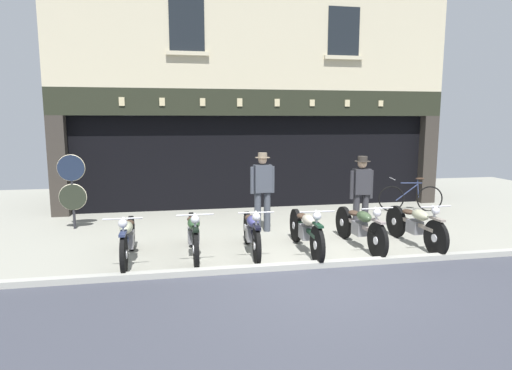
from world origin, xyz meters
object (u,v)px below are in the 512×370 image
Objects in this scene: motorcycle_left at (193,233)px; motorcycle_center_right at (360,226)px; motorcycle_far_left at (128,238)px; shopkeeper_center at (361,188)px; advert_board_near at (334,148)px; motorcycle_right at (415,225)px; motorcycle_center_left at (252,231)px; tyre_sign_pole at (72,184)px; motorcycle_center at (306,230)px; leaning_bicycle at (411,197)px; salesman_left at (262,188)px.

motorcycle_left is 3.22m from motorcycle_center_right.
shopkeeper_center is at bearing -163.41° from motorcycle_far_left.
motorcycle_far_left is 1.82× the size of advert_board_near.
advert_board_near is (-0.03, 4.45, 1.22)m from motorcycle_right.
motorcycle_far_left is at bearing -141.24° from advert_board_near.
shopkeeper_center reaches higher than motorcycle_far_left.
shopkeeper_center is (3.92, 1.47, 0.50)m from motorcycle_left.
motorcycle_center_left is 1.77× the size of advert_board_near.
motorcycle_left is 1.86× the size of advert_board_near.
advert_board_near is at bearing 14.29° from tyre_sign_pole.
motorcycle_center reaches higher than motorcycle_far_left.
motorcycle_far_left is 1.17× the size of leaning_bicycle.
shopkeeper_center is at bearing 172.55° from salesman_left.
motorcycle_center is 1.90× the size of advert_board_near.
motorcycle_center_left is 0.93× the size of motorcycle_center.
motorcycle_right reaches higher than motorcycle_far_left.
motorcycle_left is 1.21× the size of tyre_sign_pole.
motorcycle_center reaches higher than motorcycle_center_left.
motorcycle_far_left is 0.96× the size of motorcycle_center_right.
shopkeeper_center is (2.32, -0.05, -0.06)m from salesman_left.
motorcycle_center is 1.04× the size of motorcycle_right.
motorcycle_center is 1.82m from salesman_left.
salesman_left is (-1.63, 1.57, 0.55)m from motorcycle_center_right.
shopkeeper_center is (0.70, 1.53, 0.49)m from motorcycle_center_right.
motorcycle_right reaches higher than motorcycle_center_left.
motorcycle_center is at bearing -29.71° from tyre_sign_pole.
motorcycle_center_right is 1.04× the size of motorcycle_right.
salesman_left is (-2.75, 1.66, 0.55)m from motorcycle_right.
shopkeeper_center is (-0.43, 1.62, 0.49)m from motorcycle_right.
advert_board_near is at bearing -141.69° from motorcycle_far_left.
leaning_bicycle reaches higher than motorcycle_center_left.
motorcycle_center reaches higher than leaning_bicycle.
shopkeeper_center reaches higher than motorcycle_center.
motorcycle_right is at bearing 162.68° from leaning_bicycle.
motorcycle_left is at bearing -3.64° from motorcycle_center_right.
salesman_left is at bearing -33.96° from motorcycle_right.
motorcycle_center_left is at bearing -34.66° from tyre_sign_pole.
motorcycle_far_left is 1.16m from motorcycle_left.
motorcycle_right is 4.62m from advert_board_near.
motorcycle_center_left is 0.97× the size of motorcycle_right.
motorcycle_center_right is 6.42m from tyre_sign_pole.
salesman_left reaches higher than motorcycle_left.
motorcycle_center_right is at bearing 148.25° from leaning_bicycle.
tyre_sign_pole is at bearing -26.59° from motorcycle_center_right.
advert_board_near is at bearing -140.59° from salesman_left.
motorcycle_left is at bearing 37.19° from salesman_left.
motorcycle_far_left is 4.38m from motorcycle_center_right.
motorcycle_left is 6.74m from leaning_bicycle.
shopkeeper_center reaches higher than motorcycle_center_right.
motorcycle_center_right is (2.14, -0.05, 0.01)m from motorcycle_center_left.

